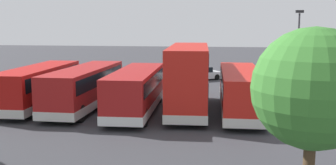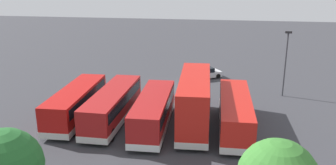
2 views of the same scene
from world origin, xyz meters
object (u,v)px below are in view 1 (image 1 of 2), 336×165
bus_single_deck_near_end (240,90)px  lamp_post_tall (298,44)px  waste_bin_yellow (234,83)px  bus_double_decker_second (189,77)px  bus_single_deck_fourth (85,86)px  bus_single_deck_fifth (39,85)px  bus_single_deck_third (137,89)px  car_hatchback_silver (199,74)px

bus_single_deck_near_end → lamp_post_tall: 11.68m
waste_bin_yellow → bus_double_decker_second: bearing=72.1°
bus_double_decker_second → bus_single_deck_fourth: size_ratio=0.97×
bus_single_deck_near_end → bus_single_deck_fourth: bearing=0.2°
bus_single_deck_fourth → bus_single_deck_fifth: size_ratio=1.04×
lamp_post_tall → bus_single_deck_fourth: bearing=31.3°
bus_single_deck_third → lamp_post_tall: size_ratio=1.40×
bus_double_decker_second → bus_single_deck_third: size_ratio=1.03×
bus_single_deck_near_end → bus_single_deck_third: same height
bus_single_deck_fourth → car_hatchback_silver: 17.25m
car_hatchback_silver → waste_bin_yellow: bearing=126.1°
bus_single_deck_near_end → waste_bin_yellow: bus_single_deck_near_end is taller
bus_single_deck_fourth → lamp_post_tall: lamp_post_tall is taller
bus_single_deck_third → waste_bin_yellow: 13.52m
waste_bin_yellow → bus_single_deck_near_end: bearing=90.8°
bus_single_deck_fifth → waste_bin_yellow: bus_single_deck_fifth is taller
bus_single_deck_third → lamp_post_tall: lamp_post_tall is taller
waste_bin_yellow → bus_single_deck_fourth: bearing=44.5°
car_hatchback_silver → bus_double_decker_second: bearing=90.8°
bus_single_deck_fourth → car_hatchback_silver: bus_single_deck_fourth is taller
bus_single_deck_third → lamp_post_tall: (-12.50, -10.91, 2.69)m
car_hatchback_silver → bus_single_deck_third: bearing=78.9°
bus_single_deck_fifth → waste_bin_yellow: size_ratio=10.99×
lamp_post_tall → bus_single_deck_fifth: bearing=26.6°
bus_single_deck_third → bus_single_deck_near_end: bearing=-172.3°
bus_single_deck_fifth → lamp_post_tall: lamp_post_tall is taller
bus_single_deck_near_end → waste_bin_yellow: (0.14, -10.63, -1.15)m
bus_single_deck_near_end → bus_single_deck_third: bearing=7.7°
bus_single_deck_near_end → lamp_post_tall: (-5.47, -9.96, 2.69)m
bus_single_deck_third → waste_bin_yellow: bus_single_deck_third is taller
bus_single_deck_fourth → car_hatchback_silver: size_ratio=2.24×
bus_single_deck_near_end → car_hatchback_silver: bus_single_deck_near_end is taller
bus_single_deck_third → bus_single_deck_fifth: bearing=-6.9°
bus_single_deck_fourth → bus_single_deck_fifth: same height
lamp_post_tall → bus_single_deck_third: bearing=41.1°
bus_single_deck_fifth → car_hatchback_silver: bearing=-124.5°
bus_single_deck_near_end → bus_single_deck_fourth: size_ratio=1.01×
bus_single_deck_fourth → lamp_post_tall: size_ratio=1.49×
bus_single_deck_near_end → bus_single_deck_fifth: 14.51m
bus_single_deck_third → bus_single_deck_fourth: (3.96, -0.90, 0.00)m
bus_single_deck_near_end → waste_bin_yellow: bearing=-89.2°
bus_single_deck_near_end → bus_single_deck_fifth: (14.51, 0.05, -0.00)m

